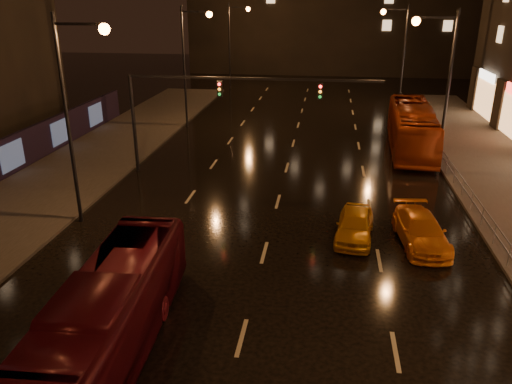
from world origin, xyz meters
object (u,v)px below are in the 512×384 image
bus_curb (412,128)px  taxi_near (355,225)px  taxi_far (421,231)px  bus_red (109,317)px

bus_curb → taxi_near: size_ratio=2.93×
taxi_near → taxi_far: taxi_near is taller
bus_red → bus_curb: bus_curb is taller
bus_red → taxi_near: (7.89, 9.42, -0.74)m
bus_red → taxi_near: bus_red is taller
bus_red → bus_curb: bearing=60.6°
bus_curb → taxi_near: bus_curb is taller
bus_red → bus_curb: size_ratio=0.86×
bus_red → bus_curb: 27.86m
bus_red → taxi_far: bearing=37.8°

